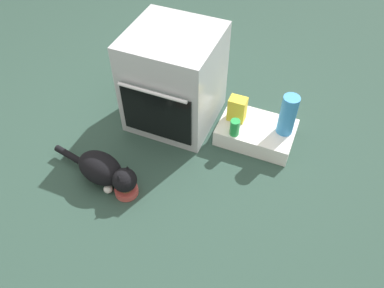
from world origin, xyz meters
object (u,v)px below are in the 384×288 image
Objects in this scene: pantry_cabinet at (256,132)px; water_bottle at (288,115)px; food_bowl at (126,190)px; snack_bag at (237,109)px; soda_can at (235,127)px; cat at (105,170)px; oven at (174,79)px.

water_bottle reaches higher than pantry_cabinet.
pantry_cabinet is 0.99m from food_bowl.
snack_bag reaches higher than pantry_cabinet.
water_bottle is at bearing 26.78° from soda_can.
pantry_cabinet is at bearing 53.54° from cat.
snack_bag is 0.15m from soda_can.
water_bottle is (0.80, 0.79, 0.25)m from food_bowl.
oven is 3.90× the size of snack_bag.
pantry_cabinet is at bearing 46.50° from soda_can.
pantry_cabinet is 1.74× the size of water_bottle.
pantry_cabinet is 3.51× the size of food_bowl.
oven reaches higher than pantry_cabinet.
snack_bag is (0.46, 0.79, 0.19)m from food_bowl.
snack_bag is (-0.34, -0.01, -0.06)m from water_bottle.
pantry_cabinet is 0.78× the size of cat.
soda_can is (0.50, -0.13, -0.16)m from oven.
soda_can is at bearing -133.50° from pantry_cabinet.
food_bowl is at bearing -127.72° from soda_can.
food_bowl is 0.83× the size of snack_bag.
water_bottle is at bearing 1.25° from snack_bag.
soda_can reaches higher than food_bowl.
pantry_cabinet reaches higher than food_bowl.
snack_bag is 1.50× the size of soda_can.
oven is 1.04× the size of cat.
soda_can is at bearing -153.22° from water_bottle.
oven reaches higher than water_bottle.
oven reaches higher than snack_bag.
food_bowl is at bearing 0.00° from cat.
pantry_cabinet is 2.90× the size of snack_bag.
oven is 5.84× the size of soda_can.
oven is 1.35× the size of pantry_cabinet.
food_bowl is at bearing -89.59° from oven.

